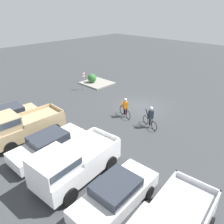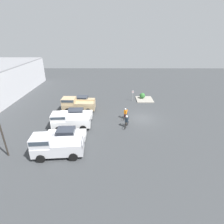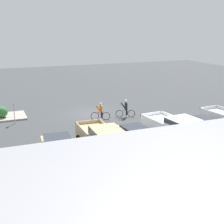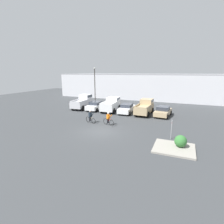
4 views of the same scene
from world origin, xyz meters
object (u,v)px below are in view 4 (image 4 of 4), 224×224
sedan_0 (96,106)px  cyclist_0 (108,119)px  sedan_2 (163,111)px  pickup_truck_2 (145,107)px  fire_lane_sign (172,127)px  pickup_truck_0 (83,101)px  pickup_truck_1 (111,104)px  sedan_1 (127,108)px  lamppost (95,83)px  shrub (181,141)px  cyclist_1 (90,116)px

sedan_0 → cyclist_0: 9.12m
sedan_2 → pickup_truck_2: bearing=170.1°
cyclist_0 → fire_lane_sign: (7.43, -1.82, 0.40)m
pickup_truck_0 → sedan_0: pickup_truck_0 is taller
pickup_truck_0 → fire_lane_sign: pickup_truck_0 is taller
pickup_truck_1 → pickup_truck_2: 5.64m
sedan_1 → sedan_2: 5.60m
lamppost → pickup_truck_2: bearing=-23.1°
pickup_truck_0 → fire_lane_sign: bearing=-31.0°
sedan_2 → fire_lane_sign: fire_lane_sign is taller
pickup_truck_0 → sedan_1: bearing=-3.8°
pickup_truck_2 → shrub: (5.55, -11.41, -0.47)m
cyclist_0 → cyclist_1: cyclist_1 is taller
pickup_truck_2 → shrub: bearing=-64.1°
pickup_truck_0 → pickup_truck_2: bearing=-0.4°
pickup_truck_2 → pickup_truck_1: bearing=-178.8°
cyclist_1 → sedan_2: bearing=41.4°
sedan_2 → cyclist_0: 9.08m
fire_lane_sign → lamppost: size_ratio=0.28×
cyclist_1 → lamppost: 14.21m
cyclist_0 → shrub: cyclist_0 is taller
sedan_0 → sedan_1: bearing=-0.2°
sedan_2 → cyclist_0: (-5.59, -7.15, 0.09)m
fire_lane_sign → lamppost: lamppost is taller
pickup_truck_0 → cyclist_1: size_ratio=2.95×
sedan_1 → lamppost: (-8.49, 5.29, 3.47)m
lamppost → sedan_0: bearing=-61.2°
cyclist_1 → fire_lane_sign: fire_lane_sign is taller
cyclist_0 → shrub: (8.35, -3.77, -0.16)m
sedan_2 → pickup_truck_1: bearing=177.5°
cyclist_1 → shrub: size_ratio=1.71×
pickup_truck_2 → shrub: size_ratio=5.04×
pickup_truck_2 → fire_lane_sign: size_ratio=2.56×
sedan_2 → cyclist_0: bearing=-128.0°
pickup_truck_0 → fire_lane_sign: 18.53m
lamppost → shrub: lamppost is taller
pickup_truck_0 → pickup_truck_2: (11.25, -0.09, -0.07)m
sedan_0 → sedan_2: bearing=-0.2°
pickup_truck_2 → lamppost: size_ratio=0.71×
sedan_0 → pickup_truck_2: size_ratio=0.89×
sedan_1 → cyclist_1: 7.59m
pickup_truck_1 → pickup_truck_2: bearing=1.2°
pickup_truck_2 → cyclist_1: size_ratio=2.95×
sedan_2 → cyclist_1: size_ratio=2.53×
lamppost → pickup_truck_1: bearing=-41.1°
pickup_truck_2 → shrub: 12.70m
pickup_truck_0 → lamppost: size_ratio=0.71×
pickup_truck_2 → sedan_2: size_ratio=1.17×
sedan_0 → pickup_truck_2: (8.41, 0.45, 0.40)m
cyclist_0 → lamppost: bearing=124.3°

